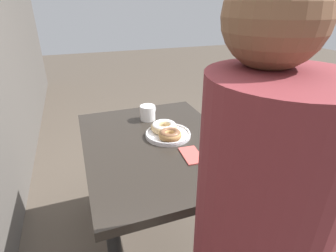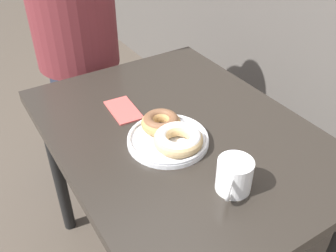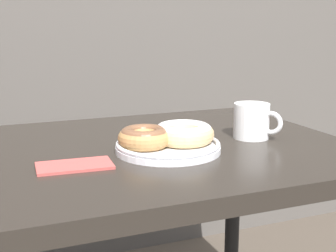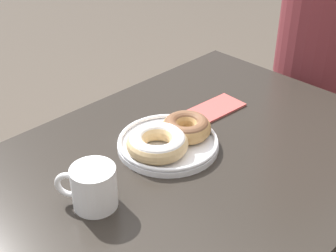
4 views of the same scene
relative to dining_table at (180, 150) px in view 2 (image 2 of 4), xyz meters
name	(u,v)px [view 2 (image 2 of 4)]	position (x,y,z in m)	size (l,w,h in m)	color
dining_table	(180,150)	(0.00, 0.00, 0.00)	(1.00, 0.74, 0.71)	#28231E
donut_plate	(170,134)	(0.04, -0.06, 0.12)	(0.28, 0.24, 0.06)	white
coffee_mug	(234,176)	(0.29, -0.03, 0.13)	(0.10, 0.11, 0.09)	white
person_figure	(74,31)	(-0.73, -0.06, 0.17)	(0.40, 0.35, 1.45)	#232838
napkin	(123,110)	(-0.18, -0.11, 0.09)	(0.16, 0.09, 0.01)	#BC4C47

